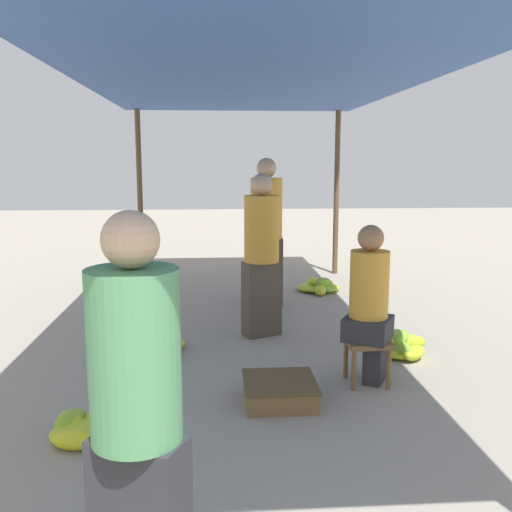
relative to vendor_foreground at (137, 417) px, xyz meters
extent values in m
cylinder|color=brown|center=(-0.83, 6.70, 0.43)|extent=(0.08, 0.08, 2.49)
cylinder|color=brown|center=(2.16, 6.70, 0.43)|extent=(0.08, 0.08, 2.49)
cube|color=#33569E|center=(0.66, 3.06, 1.70)|extent=(3.39, 7.67, 0.04)
cylinder|color=#4C8C59|center=(0.00, 0.00, 0.23)|extent=(0.44, 0.44, 0.63)
sphere|color=tan|center=(0.00, 0.00, 0.65)|extent=(0.21, 0.21, 0.21)
cube|color=brown|center=(1.47, 2.24, -0.48)|extent=(0.34, 0.34, 0.04)
cylinder|color=brown|center=(1.33, 2.10, -0.65)|extent=(0.04, 0.04, 0.32)
cylinder|color=brown|center=(1.61, 2.10, -0.65)|extent=(0.04, 0.04, 0.32)
cylinder|color=brown|center=(1.33, 2.38, -0.65)|extent=(0.04, 0.04, 0.32)
cylinder|color=brown|center=(1.61, 2.38, -0.65)|extent=(0.04, 0.04, 0.32)
cube|color=#2D2D33|center=(1.56, 2.29, -0.63)|extent=(0.27, 0.34, 0.36)
cube|color=#2D2D33|center=(1.47, 2.24, -0.37)|extent=(0.46, 0.46, 0.18)
cylinder|color=gold|center=(1.47, 2.24, -0.02)|extent=(0.41, 0.41, 0.52)
sphere|color=#9E704C|center=(1.47, 2.24, 0.34)|extent=(0.20, 0.20, 0.20)
ellipsoid|color=#BFD12A|center=(-0.66, 1.58, -0.75)|extent=(0.27, 0.28, 0.13)
ellipsoid|color=#97C131|center=(-0.48, 1.61, -0.74)|extent=(0.23, 0.18, 0.14)
ellipsoid|color=#97C131|center=(-0.66, 1.56, -0.74)|extent=(0.24, 0.27, 0.15)
ellipsoid|color=yellow|center=(-0.57, 1.31, -0.74)|extent=(0.29, 0.16, 0.12)
ellipsoid|color=#C2D229|center=(-0.55, 1.44, -0.76)|extent=(0.41, 0.36, 0.10)
ellipsoid|color=#8EBD33|center=(-0.30, 3.07, -0.76)|extent=(0.30, 0.18, 0.10)
ellipsoid|color=#9EC430|center=(-0.17, 3.29, -0.70)|extent=(0.21, 0.13, 0.11)
ellipsoid|color=#8CBC33|center=(-0.37, 3.08, -0.74)|extent=(0.27, 0.29, 0.14)
ellipsoid|color=#90BE32|center=(-0.15, 3.01, -0.77)|extent=(0.18, 0.31, 0.09)
ellipsoid|color=#77B437|center=(-0.20, 3.11, -0.64)|extent=(0.23, 0.24, 0.11)
ellipsoid|color=#86BA34|center=(-0.40, 3.29, -0.72)|extent=(0.35, 0.16, 0.11)
ellipsoid|color=#C5D329|center=(-0.28, 3.20, -0.72)|extent=(0.15, 0.23, 0.14)
ellipsoid|color=yellow|center=(-0.26, 3.18, -0.76)|extent=(0.50, 0.44, 0.10)
ellipsoid|color=yellow|center=(1.69, 5.65, -0.74)|extent=(0.34, 0.31, 0.14)
ellipsoid|color=#91BE32|center=(1.75, 5.54, -0.72)|extent=(0.28, 0.15, 0.14)
ellipsoid|color=#75B337|center=(1.67, 5.33, -0.75)|extent=(0.29, 0.32, 0.09)
ellipsoid|color=yellow|center=(1.62, 5.52, -0.68)|extent=(0.21, 0.27, 0.10)
ellipsoid|color=#C9D528|center=(1.66, 5.24, -0.75)|extent=(0.22, 0.30, 0.13)
ellipsoid|color=#82B835|center=(1.72, 5.38, -0.68)|extent=(0.27, 0.22, 0.14)
ellipsoid|color=#ADC92D|center=(1.67, 5.49, -0.76)|extent=(0.59, 0.51, 0.10)
ellipsoid|color=#8BBC33|center=(1.92, 2.76, -0.71)|extent=(0.20, 0.33, 0.12)
ellipsoid|color=#88BB34|center=(1.95, 2.84, -0.64)|extent=(0.26, 0.28, 0.13)
ellipsoid|color=#C9D528|center=(1.92, 2.90, -0.65)|extent=(0.27, 0.33, 0.11)
ellipsoid|color=#B1CB2D|center=(2.01, 2.86, -0.69)|extent=(0.34, 0.14, 0.15)
ellipsoid|color=yellow|center=(1.79, 2.91, -0.76)|extent=(0.27, 0.27, 0.11)
ellipsoid|color=#BCD02A|center=(2.02, 2.70, -0.74)|extent=(0.31, 0.30, 0.12)
ellipsoid|color=#88BB34|center=(1.91, 2.86, -0.62)|extent=(0.25, 0.26, 0.10)
ellipsoid|color=#C1D22A|center=(1.93, 2.84, -0.76)|extent=(0.42, 0.37, 0.10)
cube|color=brown|center=(0.75, 1.93, -0.74)|extent=(0.50, 0.50, 0.14)
cube|color=brown|center=(0.75, 1.93, -0.66)|extent=(0.52, 0.52, 0.02)
cube|color=#4C4238|center=(0.90, 4.76, -0.40)|extent=(0.41, 0.24, 0.83)
cylinder|color=gold|center=(0.90, 4.76, 0.37)|extent=(0.40, 0.40, 0.72)
sphere|color=tan|center=(0.90, 4.76, 0.85)|extent=(0.23, 0.23, 0.23)
cube|color=#4C4238|center=(0.75, 3.56, -0.44)|extent=(0.41, 0.32, 0.75)
cylinder|color=gold|center=(0.75, 3.56, 0.27)|extent=(0.45, 0.45, 0.65)
sphere|color=tan|center=(0.75, 3.56, 0.70)|extent=(0.21, 0.21, 0.21)
camera|label=1|loc=(0.29, -1.97, 0.91)|focal=40.00mm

